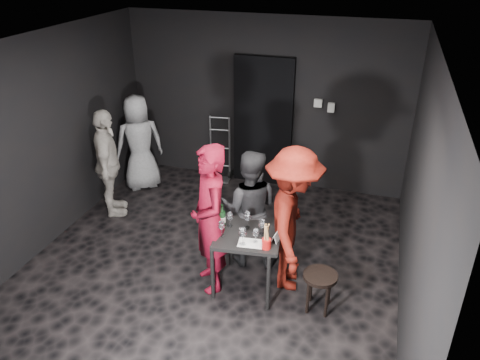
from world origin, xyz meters
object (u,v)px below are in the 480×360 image
(hand_truck, at_px, (220,167))
(wine_bottle, at_px, (222,219))
(breadstick_cup, at_px, (267,237))
(tasting_table, at_px, (248,240))
(stool, at_px, (320,281))
(man_maroon, at_px, (293,210))
(server_red, at_px, (209,207))
(woman_black, at_px, (249,208))
(bystander_cream, at_px, (107,161))
(bystander_grey, at_px, (139,141))

(hand_truck, xyz_separation_m, wine_bottle, (0.95, -2.55, 0.66))
(hand_truck, height_order, breadstick_cup, hand_truck)
(tasting_table, xyz_separation_m, stool, (0.84, -0.14, -0.27))
(man_maroon, relative_size, breadstick_cup, 6.45)
(wine_bottle, bearing_deg, tasting_table, 0.49)
(breadstick_cup, bearing_deg, stool, 8.53)
(tasting_table, relative_size, wine_bottle, 2.48)
(server_red, xyz_separation_m, woman_black, (0.29, 0.58, -0.29))
(tasting_table, distance_m, bystander_cream, 2.60)
(tasting_table, xyz_separation_m, wine_bottle, (-0.31, -0.00, 0.21))
(hand_truck, height_order, bystander_cream, bystander_cream)
(bystander_grey, bearing_deg, hand_truck, 170.52)
(stool, height_order, breadstick_cup, breadstick_cup)
(hand_truck, distance_m, bystander_grey, 1.42)
(bystander_grey, height_order, wine_bottle, bystander_grey)
(server_red, distance_m, bystander_grey, 2.77)
(server_red, xyz_separation_m, man_maroon, (0.87, 0.29, -0.05))
(hand_truck, height_order, man_maroon, man_maroon)
(hand_truck, distance_m, stool, 3.41)
(hand_truck, distance_m, wine_bottle, 2.80)
(hand_truck, distance_m, tasting_table, 2.87)
(stool, height_order, man_maroon, man_maroon)
(hand_truck, relative_size, bystander_grey, 0.69)
(woman_black, height_order, man_maroon, man_maroon)
(tasting_table, bearing_deg, bystander_grey, 141.41)
(man_maroon, relative_size, bystander_cream, 1.17)
(server_red, bearing_deg, breadstick_cup, 42.21)
(server_red, height_order, wine_bottle, server_red)
(stool, height_order, bystander_cream, bystander_cream)
(tasting_table, height_order, stool, tasting_table)
(hand_truck, height_order, wine_bottle, hand_truck)
(server_red, distance_m, man_maroon, 0.92)
(hand_truck, distance_m, man_maroon, 2.99)
(server_red, distance_m, woman_black, 0.71)
(man_maroon, relative_size, bystander_grey, 1.24)
(server_red, bearing_deg, woman_black, 117.87)
(stool, height_order, woman_black, woman_black)
(woman_black, xyz_separation_m, breadstick_cup, (0.40, -0.73, 0.13))
(man_maroon, distance_m, bystander_grey, 3.28)
(wine_bottle, height_order, breadstick_cup, breadstick_cup)
(stool, bearing_deg, man_maroon, 138.58)
(hand_truck, xyz_separation_m, server_red, (0.83, -2.62, 0.84))
(stool, xyz_separation_m, man_maroon, (-0.40, 0.35, 0.62))
(stool, height_order, server_red, server_red)
(tasting_table, bearing_deg, server_red, -169.73)
(tasting_table, relative_size, breadstick_cup, 2.42)
(stool, bearing_deg, hand_truck, 128.06)
(stool, distance_m, man_maroon, 0.81)
(server_red, bearing_deg, wine_bottle, 86.36)
(wine_bottle, bearing_deg, bystander_cream, 154.16)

